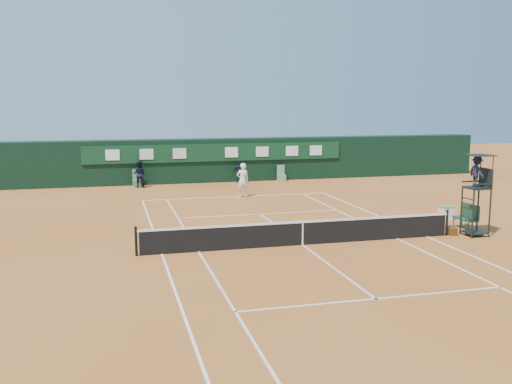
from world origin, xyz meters
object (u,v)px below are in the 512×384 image
player_bench (468,215)px  player (243,180)px  cooler (446,213)px  tennis_net (302,232)px  umpire_chair (477,178)px

player_bench → player: size_ratio=0.60×
cooler → tennis_net: bearing=-160.5°
umpire_chair → player: (-7.16, 12.03, -1.45)m
tennis_net → cooler: 8.77m
player_bench → player: player is taller
tennis_net → player_bench: same height
umpire_chair → cooler: umpire_chair is taller
player_bench → umpire_chair: bearing=-113.7°
player_bench → tennis_net: bearing=-173.3°
tennis_net → player: bearing=88.3°
tennis_net → cooler: tennis_net is taller
tennis_net → player_bench: (8.06, 0.95, 0.09)m
player_bench → cooler: bearing=83.9°
tennis_net → umpire_chair: umpire_chair is taller
cooler → player: 11.85m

